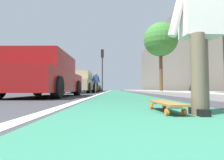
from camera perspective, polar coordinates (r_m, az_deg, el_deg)
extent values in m
plane|color=#38383D|center=(10.67, 2.59, -4.24)|extent=(80.00, 80.00, 0.00)
cube|color=#2D7256|center=(24.66, 1.44, -3.45)|extent=(56.00, 2.00, 0.00)
cube|color=silver|center=(20.67, -1.58, -3.56)|extent=(52.00, 0.16, 0.01)
cube|color=#9E9B93|center=(19.05, 12.21, -3.35)|extent=(52.00, 3.20, 0.15)
cube|color=#6F665B|center=(24.04, 17.51, 6.87)|extent=(40.00, 1.20, 8.53)
cylinder|color=orange|center=(2.50, 11.93, -7.92)|extent=(0.07, 0.03, 0.07)
cylinder|color=orange|center=(2.55, 15.67, -7.78)|extent=(0.07, 0.03, 0.07)
cylinder|color=orange|center=(1.93, 16.39, -9.40)|extent=(0.07, 0.03, 0.07)
cylinder|color=orange|center=(1.99, 21.09, -9.12)|extent=(0.07, 0.03, 0.07)
cube|color=silver|center=(2.52, 13.80, -6.78)|extent=(0.07, 0.12, 0.02)
cube|color=silver|center=(1.95, 18.75, -7.88)|extent=(0.07, 0.12, 0.02)
cube|color=olive|center=(2.23, 15.95, -6.69)|extent=(0.85, 0.24, 0.02)
cylinder|color=brown|center=(2.06, 24.77, 1.62)|extent=(0.14, 0.14, 0.82)
cylinder|color=brown|center=(2.37, 25.78, 1.09)|extent=(0.14, 0.14, 0.82)
cube|color=black|center=(2.07, 24.99, -8.80)|extent=(0.26, 0.11, 0.07)
cube|color=silver|center=(2.37, 25.27, 18.74)|extent=(0.26, 0.41, 0.60)
cylinder|color=silver|center=(2.27, 19.57, 19.57)|extent=(0.10, 0.24, 0.60)
cylinder|color=silver|center=(2.48, 30.43, 17.83)|extent=(0.10, 0.24, 0.60)
cube|color=maroon|center=(6.93, -19.58, -0.50)|extent=(4.48, 1.76, 0.70)
cube|color=maroon|center=(6.84, -19.92, 5.00)|extent=(2.46, 1.62, 0.60)
cube|color=#4C606B|center=(8.00, -16.83, 3.83)|extent=(0.04, 1.55, 0.51)
cylinder|color=black|center=(8.52, -21.67, -2.29)|extent=(0.63, 0.22, 0.63)
cylinder|color=black|center=(8.04, -10.56, -2.42)|extent=(0.63, 0.22, 0.63)
cylinder|color=black|center=(5.34, -16.31, -2.16)|extent=(0.63, 0.22, 0.63)
cube|color=tan|center=(13.58, -9.85, -1.59)|extent=(4.44, 1.74, 0.70)
cube|color=tan|center=(13.46, -9.94, 1.19)|extent=(2.44, 1.60, 0.60)
cube|color=#4C606B|center=(14.66, -9.07, 0.86)|extent=(0.04, 1.52, 0.51)
cylinder|color=black|center=(15.09, -11.98, -2.49)|extent=(0.68, 0.22, 0.68)
cylinder|color=black|center=(14.81, -5.76, -2.53)|extent=(0.68, 0.22, 0.68)
cylinder|color=black|center=(12.42, -14.75, -2.39)|extent=(0.68, 0.22, 0.68)
cylinder|color=black|center=(12.09, -7.22, -2.45)|extent=(0.68, 0.22, 0.68)
cube|color=tan|center=(20.16, -6.45, -2.03)|extent=(4.45, 1.94, 0.70)
cube|color=tan|center=(20.03, -6.48, -0.17)|extent=(2.47, 1.73, 0.60)
cube|color=#4C606B|center=(21.23, -6.19, -0.32)|extent=(0.09, 1.58, 0.51)
cylinder|color=black|center=(21.60, -8.39, -2.63)|extent=(0.67, 0.24, 0.66)
cylinder|color=black|center=(21.46, -3.87, -2.65)|extent=(0.67, 0.24, 0.66)
cylinder|color=black|center=(18.90, -9.40, -2.59)|extent=(0.67, 0.24, 0.66)
cylinder|color=black|center=(18.74, -4.23, -2.62)|extent=(0.67, 0.24, 0.66)
cube|color=silver|center=(26.18, -5.21, -2.24)|extent=(4.33, 1.84, 0.70)
cube|color=silver|center=(26.04, -5.25, -0.80)|extent=(2.40, 1.65, 0.60)
cube|color=#4C606B|center=(27.21, -4.92, -0.89)|extent=(0.09, 1.51, 0.51)
cylinder|color=black|center=(27.60, -6.52, -2.70)|extent=(0.66, 0.24, 0.65)
cylinder|color=black|center=(27.40, -3.16, -2.71)|extent=(0.66, 0.24, 0.65)
cylinder|color=black|center=(24.99, -7.46, -2.68)|extent=(0.66, 0.24, 0.65)
cylinder|color=black|center=(24.76, -3.75, -2.69)|extent=(0.66, 0.24, 0.65)
cylinder|color=#2D2D2D|center=(19.02, -2.98, 1.67)|extent=(0.12, 0.12, 3.51)
cube|color=black|center=(19.31, -2.96, 8.06)|extent=(0.24, 0.28, 0.80)
sphere|color=#360606|center=(19.48, -2.94, 8.74)|extent=(0.16, 0.16, 0.16)
sphere|color=gold|center=(19.43, -2.94, 7.99)|extent=(0.16, 0.16, 0.16)
sphere|color=black|center=(19.39, -2.94, 7.23)|extent=(0.16, 0.16, 0.16)
cylinder|color=brown|center=(14.09, 14.71, 2.40)|extent=(0.24, 0.24, 3.05)
sphere|color=#3D7F33|center=(14.50, 14.59, 11.85)|extent=(2.47, 2.47, 2.47)
cylinder|color=black|center=(14.38, -4.55, -2.37)|extent=(0.13, 0.13, 0.75)
cylinder|color=black|center=(14.16, -5.30, -2.36)|extent=(0.13, 0.13, 0.75)
cube|color=black|center=(14.38, -4.56, -3.75)|extent=(0.24, 0.09, 0.06)
cube|color=#2D4C99|center=(14.30, -4.95, 0.25)|extent=(0.22, 0.37, 0.55)
cylinder|color=#2D4C99|center=(14.28, -4.06, 0.25)|extent=(0.08, 0.22, 0.56)
cylinder|color=#2D4C99|center=(14.32, -5.83, 0.25)|extent=(0.08, 0.22, 0.56)
sphere|color=#936B4C|center=(14.32, -4.94, 1.76)|extent=(0.20, 0.20, 0.20)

